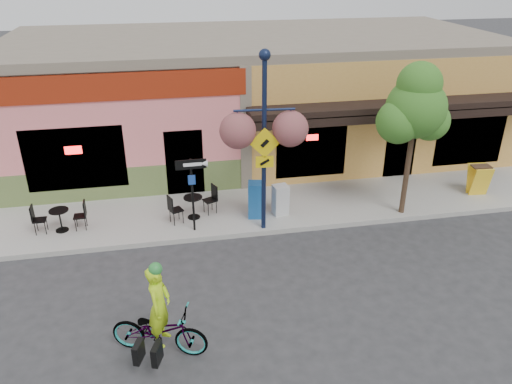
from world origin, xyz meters
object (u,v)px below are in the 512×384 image
(building, at_px, (253,94))
(bicycle, at_px, (159,330))
(street_tree, at_px, (411,141))
(cyclist_rider, at_px, (160,316))
(newspaper_box_blue, at_px, (257,200))
(lamp_post, at_px, (264,145))
(newspaper_box_grey, at_px, (280,200))
(one_way_sign, at_px, (193,196))

(building, bearing_deg, bicycle, -109.77)
(bicycle, relative_size, street_tree, 0.43)
(building, distance_m, street_tree, 7.45)
(building, bearing_deg, cyclist_rider, -109.54)
(bicycle, height_order, newspaper_box_blue, newspaper_box_blue)
(cyclist_rider, relative_size, lamp_post, 0.35)
(newspaper_box_blue, xyz_separation_m, newspaper_box_grey, (0.73, 0.03, -0.09))
(lamp_post, xyz_separation_m, newspaper_box_grey, (0.67, 0.73, -2.05))
(building, relative_size, cyclist_rider, 10.40)
(lamp_post, relative_size, newspaper_box_blue, 4.58)
(building, bearing_deg, newspaper_box_blue, -99.69)
(newspaper_box_blue, height_order, street_tree, street_tree)
(one_way_sign, xyz_separation_m, newspaper_box_blue, (1.89, 0.46, -0.54))
(cyclist_rider, bearing_deg, newspaper_box_blue, -10.28)
(one_way_sign, distance_m, street_tree, 6.39)
(newspaper_box_blue, distance_m, newspaper_box_grey, 0.74)
(building, xyz_separation_m, newspaper_box_grey, (-0.31, -6.07, -1.64))
(newspaper_box_blue, xyz_separation_m, street_tree, (4.38, -0.56, 1.74))
(bicycle, relative_size, one_way_sign, 0.91)
(bicycle, xyz_separation_m, street_tree, (7.31, 4.39, 1.92))
(street_tree, bearing_deg, bicycle, -149.00)
(newspaper_box_blue, distance_m, street_tree, 4.75)
(building, relative_size, one_way_sign, 8.37)
(building, height_order, cyclist_rider, building)
(building, bearing_deg, newspaper_box_grey, -92.93)
(bicycle, distance_m, newspaper_box_blue, 5.76)
(newspaper_box_grey, bearing_deg, lamp_post, -141.48)
(cyclist_rider, xyz_separation_m, one_way_sign, (0.99, 4.50, 0.36))
(building, distance_m, newspaper_box_grey, 6.29)
(building, height_order, bicycle, building)
(lamp_post, xyz_separation_m, street_tree, (4.32, 0.14, -0.22))
(bicycle, height_order, one_way_sign, one_way_sign)
(lamp_post, xyz_separation_m, one_way_sign, (-1.96, 0.24, -1.43))
(building, height_order, newspaper_box_grey, building)
(building, bearing_deg, lamp_post, -98.17)
(bicycle, distance_m, street_tree, 8.75)
(bicycle, height_order, cyclist_rider, cyclist_rider)
(street_tree, bearing_deg, newspaper_box_grey, 170.75)
(bicycle, relative_size, cyclist_rider, 1.13)
(one_way_sign, distance_m, newspaper_box_blue, 2.02)
(bicycle, relative_size, lamp_post, 0.39)
(bicycle, relative_size, newspaper_box_grey, 2.14)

